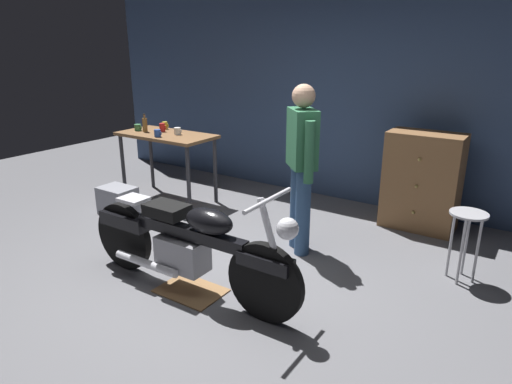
% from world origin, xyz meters
% --- Properties ---
extents(ground_plane, '(12.00, 12.00, 0.00)m').
position_xyz_m(ground_plane, '(0.00, 0.00, 0.00)').
color(ground_plane, slate).
extents(back_wall, '(8.00, 0.12, 3.10)m').
position_xyz_m(back_wall, '(0.00, 2.80, 1.55)').
color(back_wall, '#384C70').
rests_on(back_wall, ground_plane).
extents(workbench, '(1.30, 0.64, 0.90)m').
position_xyz_m(workbench, '(-1.92, 1.42, 0.79)').
color(workbench, brown).
rests_on(workbench, ground_plane).
extents(motorcycle, '(2.19, 0.60, 1.00)m').
position_xyz_m(motorcycle, '(-0.08, -0.24, 0.45)').
color(motorcycle, black).
rests_on(motorcycle, ground_plane).
extents(person_standing, '(0.42, 0.43, 1.67)m').
position_xyz_m(person_standing, '(0.29, 1.01, 0.93)').
color(person_standing, '#355681').
rests_on(person_standing, ground_plane).
extents(shop_stool, '(0.32, 0.32, 0.64)m').
position_xyz_m(shop_stool, '(1.79, 1.28, 0.50)').
color(shop_stool, '#B2B2B7').
rests_on(shop_stool, ground_plane).
extents(wooden_dresser, '(0.80, 0.47, 1.10)m').
position_xyz_m(wooden_dresser, '(1.14, 2.30, 0.55)').
color(wooden_dresser, brown).
rests_on(wooden_dresser, ground_plane).
extents(drip_tray, '(0.56, 0.40, 0.01)m').
position_xyz_m(drip_tray, '(-0.08, -0.23, 0.01)').
color(drip_tray, olive).
rests_on(drip_tray, ground_plane).
extents(storage_bin, '(0.44, 0.32, 0.34)m').
position_xyz_m(storage_bin, '(-2.07, 0.67, 0.17)').
color(storage_bin, gray).
rests_on(storage_bin, ground_plane).
extents(mug_white_ceramic, '(0.12, 0.09, 0.09)m').
position_xyz_m(mug_white_ceramic, '(-1.75, 1.46, 0.95)').
color(mug_white_ceramic, white).
rests_on(mug_white_ceramic, workbench).
extents(mug_blue_enamel, '(0.11, 0.08, 0.09)m').
position_xyz_m(mug_blue_enamel, '(-1.86, 1.21, 0.95)').
color(mug_blue_enamel, '#2D51AD').
rests_on(mug_blue_enamel, workbench).
extents(mug_green_speckled, '(0.12, 0.09, 0.09)m').
position_xyz_m(mug_green_speckled, '(-2.38, 1.36, 0.94)').
color(mug_green_speckled, '#3D7F4C').
rests_on(mug_green_speckled, workbench).
extents(mug_red_diner, '(0.11, 0.07, 0.11)m').
position_xyz_m(mug_red_diner, '(-2.06, 1.50, 0.96)').
color(mug_red_diner, red).
rests_on(mug_red_diner, workbench).
extents(mug_yellow_tall, '(0.11, 0.07, 0.10)m').
position_xyz_m(mug_yellow_tall, '(-2.16, 1.65, 0.95)').
color(mug_yellow_tall, yellow).
rests_on(mug_yellow_tall, workbench).
extents(bottle, '(0.06, 0.06, 0.24)m').
position_xyz_m(bottle, '(-2.24, 1.36, 1.00)').
color(bottle, olive).
rests_on(bottle, workbench).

